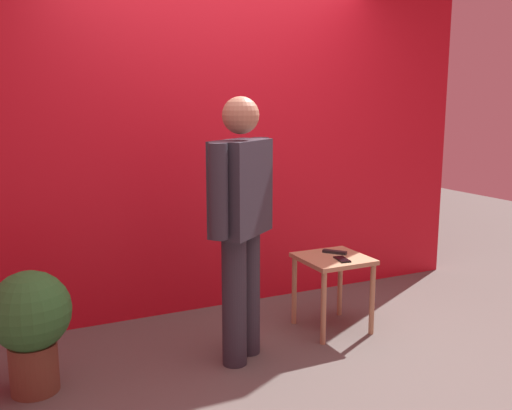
{
  "coord_description": "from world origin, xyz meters",
  "views": [
    {
      "loc": [
        -1.59,
        -2.74,
        1.58
      ],
      "look_at": [
        -0.02,
        0.55,
        0.91
      ],
      "focal_mm": 39.68,
      "sensor_mm": 36.0,
      "label": 1
    }
  ],
  "objects_px": {
    "standing_person": "(241,217)",
    "tv_remote": "(335,252)",
    "side_table": "(333,269)",
    "cell_phone": "(342,259)",
    "potted_plant": "(31,321)"
  },
  "relations": [
    {
      "from": "standing_person",
      "to": "side_table",
      "type": "bearing_deg",
      "value": 11.06
    },
    {
      "from": "cell_phone",
      "to": "standing_person",
      "type": "bearing_deg",
      "value": -167.28
    },
    {
      "from": "potted_plant",
      "to": "tv_remote",
      "type": "bearing_deg",
      "value": 2.99
    },
    {
      "from": "tv_remote",
      "to": "potted_plant",
      "type": "height_order",
      "value": "potted_plant"
    },
    {
      "from": "cell_phone",
      "to": "tv_remote",
      "type": "bearing_deg",
      "value": 82.4
    },
    {
      "from": "cell_phone",
      "to": "potted_plant",
      "type": "bearing_deg",
      "value": -172.82
    },
    {
      "from": "standing_person",
      "to": "tv_remote",
      "type": "relative_size",
      "value": 9.48
    },
    {
      "from": "side_table",
      "to": "cell_phone",
      "type": "distance_m",
      "value": 0.14
    },
    {
      "from": "side_table",
      "to": "potted_plant",
      "type": "relative_size",
      "value": 0.77
    },
    {
      "from": "standing_person",
      "to": "potted_plant",
      "type": "distance_m",
      "value": 1.3
    },
    {
      "from": "side_table",
      "to": "tv_remote",
      "type": "height_order",
      "value": "tv_remote"
    },
    {
      "from": "standing_person",
      "to": "side_table",
      "type": "xyz_separation_m",
      "value": [
        0.76,
        0.15,
        -0.47
      ]
    },
    {
      "from": "cell_phone",
      "to": "potted_plant",
      "type": "height_order",
      "value": "potted_plant"
    },
    {
      "from": "cell_phone",
      "to": "potted_plant",
      "type": "distance_m",
      "value": 1.98
    },
    {
      "from": "standing_person",
      "to": "tv_remote",
      "type": "xyz_separation_m",
      "value": [
        0.82,
        0.22,
        -0.37
      ]
    }
  ]
}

